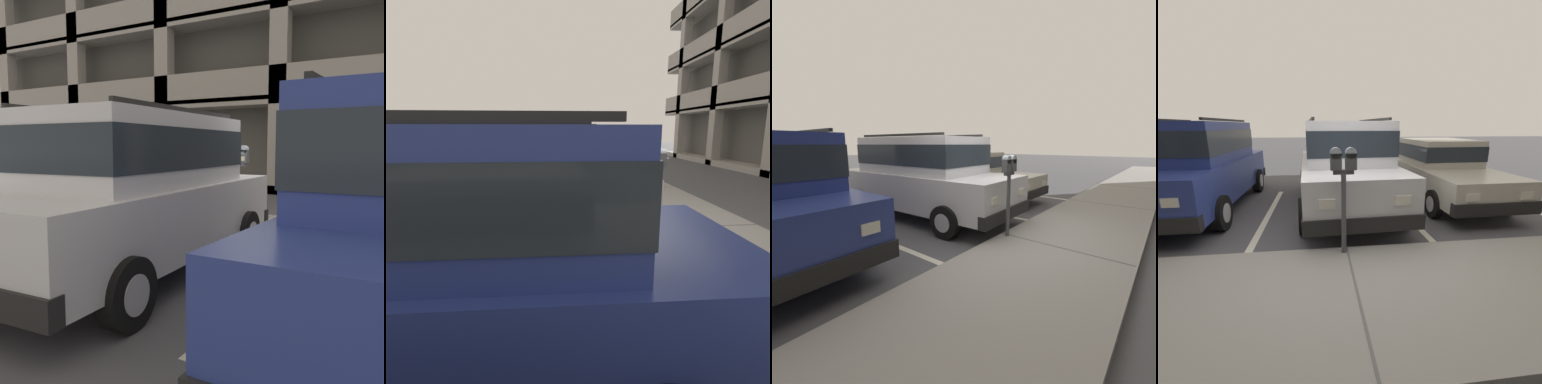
# 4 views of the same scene
# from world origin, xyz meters

# --- Properties ---
(ground_plane) EXTENTS (80.00, 80.00, 0.10)m
(ground_plane) POSITION_xyz_m (0.00, 0.00, -0.05)
(ground_plane) COLOR #4C4C51
(sidewalk) EXTENTS (40.00, 2.20, 0.12)m
(sidewalk) POSITION_xyz_m (0.00, 1.30, 0.06)
(sidewalk) COLOR gray
(sidewalk) RESTS_ON ground_plane
(parking_stall_lines) EXTENTS (12.05, 4.80, 0.01)m
(parking_stall_lines) POSITION_xyz_m (1.49, -1.40, 0.00)
(parking_stall_lines) COLOR silver
(parking_stall_lines) RESTS_ON ground_plane
(silver_suv) EXTENTS (2.17, 4.86, 2.03)m
(silver_suv) POSITION_xyz_m (-0.18, -2.19, 1.09)
(silver_suv) COLOR silver
(silver_suv) RESTS_ON ground_plane
(red_sedan) EXTENTS (1.89, 4.50, 1.54)m
(red_sedan) POSITION_xyz_m (-2.81, -2.66, 0.82)
(red_sedan) COLOR beige
(red_sedan) RESTS_ON ground_plane
(dark_hatchback) EXTENTS (2.06, 4.80, 2.03)m
(dark_hatchback) POSITION_xyz_m (3.07, -2.52, 1.09)
(dark_hatchback) COLOR navy
(dark_hatchback) RESTS_ON ground_plane
(parking_meter_near) EXTENTS (0.35, 0.12, 1.50)m
(parking_meter_near) POSITION_xyz_m (0.05, 0.35, 1.23)
(parking_meter_near) COLOR #47474C
(parking_meter_near) RESTS_ON sidewalk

